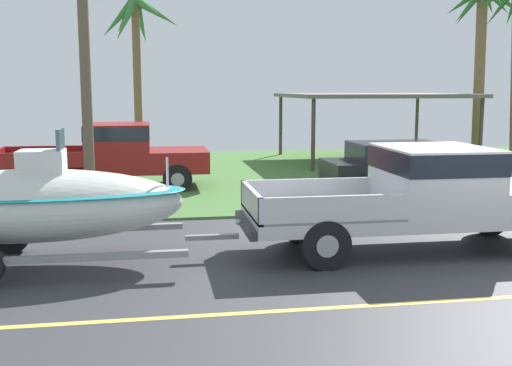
{
  "coord_description": "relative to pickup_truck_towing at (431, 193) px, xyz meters",
  "views": [
    {
      "loc": [
        -5.29,
        -9.28,
        2.86
      ],
      "look_at": [
        -3.37,
        2.22,
        1.06
      ],
      "focal_mm": 43.32,
      "sensor_mm": 36.0,
      "label": 1
    }
  ],
  "objects": [
    {
      "name": "utility_pole",
      "position": [
        -6.27,
        4.25,
        3.45
      ],
      "size": [
        0.24,
        1.8,
        8.66
      ],
      "color": "brown",
      "rests_on": "ground"
    },
    {
      "name": "palm_tree_near_left",
      "position": [
        -5.33,
        12.17,
        3.72
      ],
      "size": [
        2.84,
        2.61,
        6.09
      ],
      "color": "brown",
      "rests_on": "ground"
    },
    {
      "name": "pickup_truck_towing",
      "position": [
        0.0,
        0.0,
        0.0
      ],
      "size": [
        6.01,
        2.01,
        1.84
      ],
      "color": "silver",
      "rests_on": "ground"
    },
    {
      "name": "boat_on_trailer",
      "position": [
        -6.84,
        -0.0,
        -0.0
      ],
      "size": [
        6.12,
        2.24,
        2.22
      ],
      "color": "gray",
      "rests_on": "ground"
    },
    {
      "name": "ground",
      "position": [
        0.47,
        7.58,
        -1.04
      ],
      "size": [
        36.0,
        22.0,
        0.11
      ],
      "color": "#38383D"
    },
    {
      "name": "parked_sedan_near",
      "position": [
        1.95,
        5.99,
        -0.36
      ],
      "size": [
        4.33,
        1.95,
        1.38
      ],
      "color": "black",
      "rests_on": "ground"
    },
    {
      "name": "carport_awning",
      "position": [
        3.57,
        12.86,
        1.5
      ],
      "size": [
        6.61,
        5.92,
        2.64
      ],
      "color": "#4C4238",
      "rests_on": "ground"
    },
    {
      "name": "palm_tree_near_right",
      "position": [
        8.05,
        12.97,
        4.25
      ],
      "size": [
        3.41,
        3.14,
        7.05
      ],
      "color": "brown",
      "rests_on": "ground"
    },
    {
      "name": "parked_pickup_background",
      "position": [
        -5.83,
        7.61,
        0.01
      ],
      "size": [
        6.02,
        2.07,
        1.87
      ],
      "color": "maroon",
      "rests_on": "ground"
    }
  ]
}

